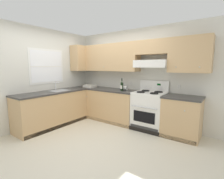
{
  "coord_description": "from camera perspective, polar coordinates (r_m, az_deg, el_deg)",
  "views": [
    {
      "loc": [
        2.46,
        -2.48,
        1.56
      ],
      "look_at": [
        0.16,
        0.7,
        1.0
      ],
      "focal_mm": 26.29,
      "sensor_mm": 36.0,
      "label": 1
    }
  ],
  "objects": [
    {
      "name": "counter_left_run",
      "position": [
        4.59,
        -19.85,
        -6.23
      ],
      "size": [
        0.63,
        1.91,
        1.13
      ],
      "color": "tan",
      "rests_on": "ground_plane"
    },
    {
      "name": "ground_plane",
      "position": [
        3.82,
        -8.5,
        -16.03
      ],
      "size": [
        7.04,
        7.04,
        0.0
      ],
      "primitive_type": "plane",
      "color": "beige"
    },
    {
      "name": "counter_back_run",
      "position": [
        4.55,
        3.24,
        -6.0
      ],
      "size": [
        3.6,
        0.65,
        0.91
      ],
      "color": "tan",
      "rests_on": "ground_plane"
    },
    {
      "name": "paper_towel_roll",
      "position": [
        4.46,
        4.52,
        0.49
      ],
      "size": [
        0.14,
        0.12,
        0.12
      ],
      "color": "white",
      "rests_on": "counter_back_run"
    },
    {
      "name": "bowl",
      "position": [
        5.14,
        -7.71,
        1.04
      ],
      "size": [
        0.36,
        0.28,
        0.07
      ],
      "color": "beige",
      "rests_on": "counter_back_run"
    },
    {
      "name": "wall_back",
      "position": [
        4.5,
        8.7,
        7.0
      ],
      "size": [
        4.68,
        0.57,
        2.55
      ],
      "color": "silver",
      "rests_on": "ground_plane"
    },
    {
      "name": "wall_left",
      "position": [
        4.88,
        -20.46,
        5.07
      ],
      "size": [
        0.47,
        4.0,
        2.55
      ],
      "color": "silver",
      "rests_on": "ground_plane"
    },
    {
      "name": "stove",
      "position": [
        4.19,
        12.77,
        -7.05
      ],
      "size": [
        0.76,
        0.62,
        1.2
      ],
      "color": "white",
      "rests_on": "ground_plane"
    },
    {
      "name": "wine_bottle",
      "position": [
        4.35,
        3.45,
        1.29
      ],
      "size": [
        0.07,
        0.08,
        0.33
      ],
      "color": "black",
      "rests_on": "counter_back_run"
    }
  ]
}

